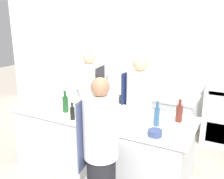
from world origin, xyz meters
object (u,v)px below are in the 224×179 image
object	(u,v)px
bottle_vinegar	(179,113)
stockpot	(113,80)
chef_at_prep_near	(101,151)
chef_at_stove	(90,98)
bottle_wine	(65,104)
bowl_wooden_salad	(155,133)
chef_at_pass_far	(139,110)
bottle_olive_oil	(157,116)
bowl_ceramic_blue	(133,114)
bowl_mixing_large	(81,102)
bowl_prep_small	(107,111)
bottle_sauce	(93,110)
bottle_cooking_oil	(72,113)
cup	(96,104)

from	to	relation	value
bottle_vinegar	stockpot	size ratio (longest dim) A/B	1.11
chef_at_prep_near	chef_at_stove	world-z (taller)	chef_at_stove
chef_at_prep_near	bottle_wine	size ratio (longest dim) A/B	5.27
bottle_wine	chef_at_prep_near	bearing A→B (deg)	-31.93
chef_at_prep_near	bowl_wooden_salad	bearing A→B (deg)	-58.33
chef_at_pass_far	bottle_vinegar	size ratio (longest dim) A/B	5.63
stockpot	bottle_olive_oil	bearing A→B (deg)	-46.38
bowl_ceramic_blue	bowl_mixing_large	bearing A→B (deg)	173.82
bottle_wine	bowl_wooden_salad	world-z (taller)	bottle_wine
bottle_wine	bowl_prep_small	distance (m)	0.59
bottle_wine	bottle_sauce	size ratio (longest dim) A/B	1.43
bowl_ceramic_blue	stockpot	world-z (taller)	stockpot
bowl_wooden_salad	bottle_sauce	bearing A→B (deg)	168.73
chef_at_pass_far	bottle_vinegar	distance (m)	0.82
chef_at_prep_near	bowl_mixing_large	xyz separation A→B (m)	(-0.88, 0.92, 0.14)
bottle_olive_oil	bottle_cooking_oil	distance (m)	1.08
bottle_vinegar	bowl_wooden_salad	bearing A→B (deg)	-105.27
bowl_mixing_large	stockpot	distance (m)	1.15
bottle_sauce	bowl_prep_small	xyz separation A→B (m)	(0.12, 0.17, -0.06)
chef_at_stove	cup	distance (m)	0.75
bottle_cooking_oil	bowl_mixing_large	xyz separation A→B (m)	(-0.25, 0.55, -0.06)
bowl_mixing_large	bowl_wooden_salad	bearing A→B (deg)	-20.64
bowl_ceramic_blue	stockpot	xyz separation A→B (m)	(-0.96, 1.25, 0.08)
bottle_sauce	bowl_mixing_large	size ratio (longest dim) A/B	1.17
bottle_sauce	bowl_wooden_salad	xyz separation A→B (m)	(0.93, -0.18, -0.05)
bottle_vinegar	stockpot	bearing A→B (deg)	143.58
bottle_sauce	bowl_ceramic_blue	xyz separation A→B (m)	(0.50, 0.22, -0.05)
bottle_wine	bowl_wooden_salad	size ratio (longest dim) A/B	1.90
chef_at_prep_near	bowl_ceramic_blue	world-z (taller)	chef_at_prep_near
stockpot	bottle_wine	bearing A→B (deg)	-88.51
chef_at_prep_near	bowl_ceramic_blue	bearing A→B (deg)	-12.37
chef_at_pass_far	bottle_olive_oil	bearing A→B (deg)	-136.35
bottle_sauce	bottle_cooking_oil	bearing A→B (deg)	-126.65
chef_at_stove	bottle_olive_oil	world-z (taller)	chef_at_stove
chef_at_prep_near	cup	world-z (taller)	chef_at_prep_near
bottle_vinegar	bottle_cooking_oil	world-z (taller)	bottle_vinegar
chef_at_pass_far	bottle_sauce	xyz separation A→B (m)	(-0.38, -0.72, 0.17)
bottle_cooking_oil	bowl_mixing_large	world-z (taller)	bottle_cooking_oil
bottle_cooking_oil	chef_at_prep_near	bearing A→B (deg)	-30.31
bottle_cooking_oil	bowl_ceramic_blue	distance (m)	0.81
chef_at_pass_far	cup	xyz separation A→B (m)	(-0.53, -0.40, 0.13)
chef_at_prep_near	bottle_cooking_oil	distance (m)	0.76
bottle_olive_oil	bowl_ceramic_blue	size ratio (longest dim) A/B	1.35
bowl_mixing_large	bowl_wooden_salad	size ratio (longest dim) A/B	1.13
bottle_wine	cup	world-z (taller)	bottle_wine
bowl_mixing_large	cup	world-z (taller)	cup
bowl_ceramic_blue	stockpot	bearing A→B (deg)	127.44
chef_at_pass_far	bottle_olive_oil	size ratio (longest dim) A/B	5.28
bottle_vinegar	bowl_prep_small	xyz separation A→B (m)	(-0.95, -0.17, -0.09)
bowl_ceramic_blue	bottle_sauce	bearing A→B (deg)	-155.85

